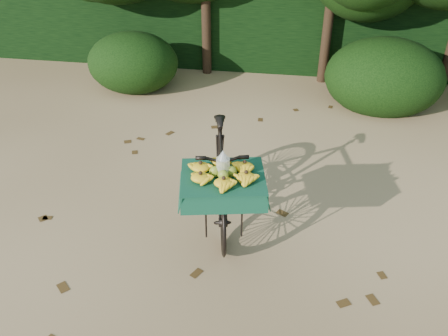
# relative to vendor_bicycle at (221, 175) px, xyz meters

# --- Properties ---
(ground) EXTENTS (80.00, 80.00, 0.00)m
(ground) POSITION_rel_vendor_bicycle_xyz_m (0.76, -0.72, -0.61)
(ground) COLOR tan
(ground) RESTS_ON ground
(vendor_bicycle) EXTENTS (1.06, 2.03, 1.19)m
(vendor_bicycle) POSITION_rel_vendor_bicycle_xyz_m (0.00, 0.00, 0.00)
(vendor_bicycle) COLOR black
(vendor_bicycle) RESTS_ON ground
(hedge_backdrop) EXTENTS (26.00, 1.80, 1.80)m
(hedge_backdrop) POSITION_rel_vendor_bicycle_xyz_m (0.76, 5.58, 0.29)
(hedge_backdrop) COLOR black
(hedge_backdrop) RESTS_ON ground
(bush_clumps) EXTENTS (8.80, 1.70, 0.90)m
(bush_clumps) POSITION_rel_vendor_bicycle_xyz_m (1.26, 3.58, -0.16)
(bush_clumps) COLOR black
(bush_clumps) RESTS_ON ground
(leaf_litter) EXTENTS (7.00, 7.30, 0.01)m
(leaf_litter) POSITION_rel_vendor_bicycle_xyz_m (0.76, -0.07, -0.60)
(leaf_litter) COLOR #442D12
(leaf_litter) RESTS_ON ground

